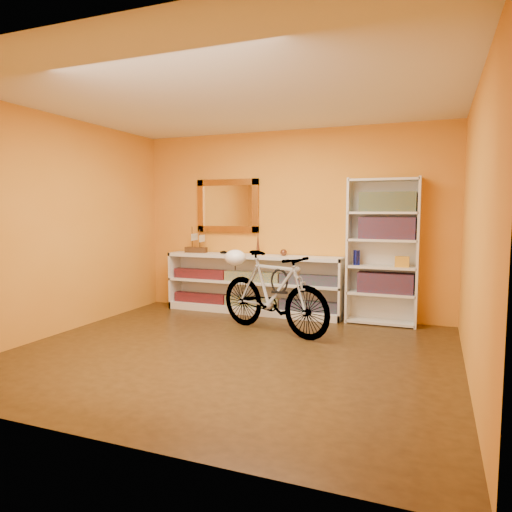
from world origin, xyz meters
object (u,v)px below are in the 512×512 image
at_px(bookcase, 382,252).
at_px(bicycle, 273,292).
at_px(helmet, 235,258).
at_px(console_unit, 252,284).

bearing_deg(bookcase, bicycle, -141.63).
distance_m(bookcase, helmet, 1.91).
relative_size(console_unit, bookcase, 1.37).
relative_size(console_unit, helmet, 9.26).
distance_m(bookcase, bicycle, 1.56).
bearing_deg(bicycle, helmet, 90.00).
relative_size(bookcase, bicycle, 1.13).
height_order(console_unit, bookcase, bookcase).
xyz_separation_m(bookcase, helmet, (-1.77, -0.70, -0.08)).
bearing_deg(console_unit, bookcase, 0.79).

